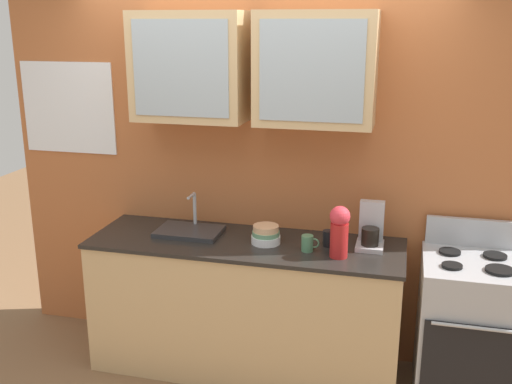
% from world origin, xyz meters
% --- Properties ---
extents(ground_plane, '(10.00, 10.00, 0.00)m').
position_xyz_m(ground_plane, '(0.00, 0.00, 0.00)').
color(ground_plane, brown).
extents(back_wall_unit, '(3.61, 0.44, 2.89)m').
position_xyz_m(back_wall_unit, '(-0.01, 0.32, 1.58)').
color(back_wall_unit, '#B76638').
rests_on(back_wall_unit, ground_plane).
extents(counter, '(2.04, 0.65, 0.91)m').
position_xyz_m(counter, '(0.00, 0.00, 0.46)').
color(counter, tan).
rests_on(counter, ground_plane).
extents(stove_range, '(0.58, 0.64, 1.09)m').
position_xyz_m(stove_range, '(1.41, -0.00, 0.46)').
color(stove_range, '#ADAFB5').
rests_on(stove_range, ground_plane).
extents(sink_faucet, '(0.43, 0.30, 0.26)m').
position_xyz_m(sink_faucet, '(-0.40, 0.06, 0.94)').
color(sink_faucet, '#2D2D30').
rests_on(sink_faucet, counter).
extents(bowl_stack, '(0.19, 0.19, 0.12)m').
position_xyz_m(bowl_stack, '(0.14, 0.01, 0.97)').
color(bowl_stack, white).
rests_on(bowl_stack, counter).
extents(vase, '(0.12, 0.12, 0.32)m').
position_xyz_m(vase, '(0.62, -0.11, 1.09)').
color(vase, '#B21E1E').
rests_on(vase, counter).
extents(cup_near_sink, '(0.11, 0.07, 0.10)m').
position_xyz_m(cup_near_sink, '(0.53, 0.05, 0.97)').
color(cup_near_sink, black).
rests_on(cup_near_sink, counter).
extents(cup_near_bowls, '(0.11, 0.07, 0.10)m').
position_xyz_m(cup_near_bowls, '(0.42, -0.07, 0.97)').
color(cup_near_bowls, '#4C7F59').
rests_on(cup_near_bowls, counter).
extents(coffee_maker, '(0.17, 0.20, 0.29)m').
position_xyz_m(coffee_maker, '(0.79, 0.11, 1.02)').
color(coffee_maker, '#B7B7BC').
rests_on(coffee_maker, counter).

